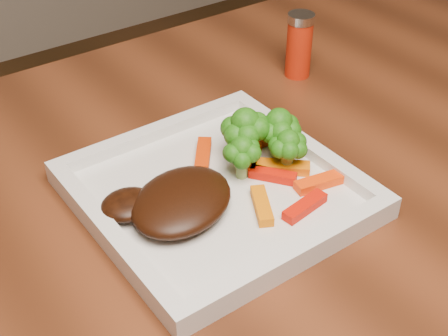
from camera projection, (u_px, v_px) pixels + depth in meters
plate at (216, 194)px, 0.67m from camera, size 0.27×0.27×0.01m
steak at (182, 201)px, 0.63m from camera, size 0.15×0.13×0.03m
broccoli_0 at (245, 133)px, 0.69m from camera, size 0.07×0.07×0.07m
broccoli_1 at (278, 131)px, 0.70m from camera, size 0.06×0.06×0.06m
broccoli_2 at (288, 148)px, 0.67m from camera, size 0.06×0.06×0.06m
broccoli_3 at (242, 153)px, 0.66m from camera, size 0.05×0.05×0.06m
carrot_0 at (305, 206)px, 0.63m from camera, size 0.06×0.02×0.01m
carrot_1 at (321, 181)px, 0.67m from camera, size 0.06×0.03×0.01m
carrot_2 at (262, 205)px, 0.63m from camera, size 0.04×0.06×0.01m
carrot_3 at (266, 139)px, 0.73m from camera, size 0.05×0.02×0.01m
carrot_4 at (203, 155)px, 0.71m from camera, size 0.05×0.06×0.01m
carrot_5 at (281, 167)px, 0.69m from camera, size 0.06×0.06×0.01m
carrot_6 at (252, 158)px, 0.70m from camera, size 0.05×0.04×0.01m
spice_shaker at (299, 45)px, 0.87m from camera, size 0.04×0.04×0.09m
carrot_7 at (273, 175)px, 0.67m from camera, size 0.04×0.05×0.01m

